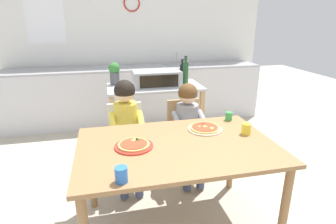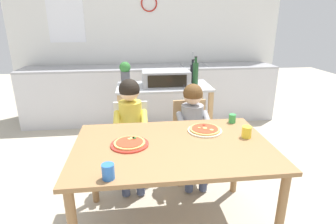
{
  "view_description": "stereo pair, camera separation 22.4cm",
  "coord_description": "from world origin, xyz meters",
  "px_view_note": "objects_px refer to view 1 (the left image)",
  "views": [
    {
      "loc": [
        -0.48,
        -1.76,
        1.63
      ],
      "look_at": [
        0.0,
        0.3,
        0.9
      ],
      "focal_mm": 29.22,
      "sensor_mm": 36.0,
      "label": 1
    },
    {
      "loc": [
        -0.26,
        -1.8,
        1.63
      ],
      "look_at": [
        0.0,
        0.3,
        0.9
      ],
      "focal_mm": 29.22,
      "sensor_mm": 36.0,
      "label": 2
    }
  ],
  "objects_px": {
    "potted_herb_plant": "(114,73)",
    "drinking_cup_yellow": "(246,129)",
    "dining_chair_left": "(127,138)",
    "drinking_cup_green": "(229,116)",
    "bottle_dark_olive_oil": "(182,73)",
    "bottle_clear_vinegar": "(186,73)",
    "pizza_plate_red_rimmed": "(134,145)",
    "toaster_oven": "(156,78)",
    "child_in_grey_shirt": "(189,121)",
    "pizza_plate_cream": "(205,128)",
    "dining_table": "(177,155)",
    "drinking_cup_blue": "(121,175)",
    "bottle_slim_sauce": "(183,72)",
    "dining_chair_right": "(185,133)",
    "kitchen_island_cart": "(155,109)",
    "child_in_yellow_shirt": "(127,122)"
  },
  "relations": [
    {
      "from": "pizza_plate_red_rimmed",
      "to": "drinking_cup_green",
      "type": "xyz_separation_m",
      "value": [
        0.9,
        0.35,
        0.03
      ]
    },
    {
      "from": "drinking_cup_green",
      "to": "bottle_dark_olive_oil",
      "type": "bearing_deg",
      "value": 97.94
    },
    {
      "from": "potted_herb_plant",
      "to": "child_in_yellow_shirt",
      "type": "bearing_deg",
      "value": -86.07
    },
    {
      "from": "toaster_oven",
      "to": "drinking_cup_blue",
      "type": "bearing_deg",
      "value": -107.19
    },
    {
      "from": "bottle_dark_olive_oil",
      "to": "kitchen_island_cart",
      "type": "bearing_deg",
      "value": -163.69
    },
    {
      "from": "dining_chair_right",
      "to": "child_in_grey_shirt",
      "type": "height_order",
      "value": "child_in_grey_shirt"
    },
    {
      "from": "potted_herb_plant",
      "to": "child_in_grey_shirt",
      "type": "relative_size",
      "value": 0.26
    },
    {
      "from": "bottle_dark_olive_oil",
      "to": "drinking_cup_yellow",
      "type": "distance_m",
      "value": 1.39
    },
    {
      "from": "bottle_slim_sauce",
      "to": "drinking_cup_yellow",
      "type": "relative_size",
      "value": 3.07
    },
    {
      "from": "child_in_grey_shirt",
      "to": "drinking_cup_blue",
      "type": "distance_m",
      "value": 1.28
    },
    {
      "from": "dining_chair_left",
      "to": "drinking_cup_green",
      "type": "relative_size",
      "value": 10.59
    },
    {
      "from": "bottle_slim_sauce",
      "to": "pizza_plate_cream",
      "type": "relative_size",
      "value": 0.97
    },
    {
      "from": "child_in_yellow_shirt",
      "to": "bottle_dark_olive_oil",
      "type": "bearing_deg",
      "value": 45.01
    },
    {
      "from": "toaster_oven",
      "to": "dining_chair_left",
      "type": "height_order",
      "value": "toaster_oven"
    },
    {
      "from": "dining_chair_right",
      "to": "child_in_grey_shirt",
      "type": "relative_size",
      "value": 0.8
    },
    {
      "from": "bottle_slim_sauce",
      "to": "drinking_cup_blue",
      "type": "xyz_separation_m",
      "value": [
        -0.91,
        -1.9,
        -0.19
      ]
    },
    {
      "from": "dining_table",
      "to": "kitchen_island_cart",
      "type": "bearing_deg",
      "value": 86.75
    },
    {
      "from": "dining_chair_left",
      "to": "child_in_grey_shirt",
      "type": "relative_size",
      "value": 0.8
    },
    {
      "from": "bottle_dark_olive_oil",
      "to": "dining_chair_left",
      "type": "bearing_deg",
      "value": -139.77
    },
    {
      "from": "dining_chair_right",
      "to": "drinking_cup_yellow",
      "type": "height_order",
      "value": "drinking_cup_yellow"
    },
    {
      "from": "toaster_oven",
      "to": "dining_chair_right",
      "type": "relative_size",
      "value": 0.67
    },
    {
      "from": "dining_chair_right",
      "to": "drinking_cup_yellow",
      "type": "xyz_separation_m",
      "value": [
        0.29,
        -0.71,
        0.31
      ]
    },
    {
      "from": "potted_herb_plant",
      "to": "drinking_cup_yellow",
      "type": "bearing_deg",
      "value": -56.27
    },
    {
      "from": "child_in_yellow_shirt",
      "to": "drinking_cup_green",
      "type": "distance_m",
      "value": 0.95
    },
    {
      "from": "potted_herb_plant",
      "to": "bottle_slim_sauce",
      "type": "bearing_deg",
      "value": 0.76
    },
    {
      "from": "dining_chair_left",
      "to": "drinking_cup_blue",
      "type": "height_order",
      "value": "drinking_cup_blue"
    },
    {
      "from": "bottle_slim_sauce",
      "to": "dining_chair_right",
      "type": "xyz_separation_m",
      "value": [
        -0.18,
        -0.73,
        -0.5
      ]
    },
    {
      "from": "bottle_clear_vinegar",
      "to": "pizza_plate_red_rimmed",
      "type": "bearing_deg",
      "value": -120.6
    },
    {
      "from": "dining_chair_right",
      "to": "drinking_cup_blue",
      "type": "height_order",
      "value": "drinking_cup_blue"
    },
    {
      "from": "drinking_cup_blue",
      "to": "dining_chair_left",
      "type": "bearing_deg",
      "value": 84.4
    },
    {
      "from": "bottle_clear_vinegar",
      "to": "drinking_cup_yellow",
      "type": "distance_m",
      "value": 1.29
    },
    {
      "from": "dining_chair_right",
      "to": "drinking_cup_blue",
      "type": "distance_m",
      "value": 1.41
    },
    {
      "from": "potted_herb_plant",
      "to": "kitchen_island_cart",
      "type": "bearing_deg",
      "value": -21.74
    },
    {
      "from": "drinking_cup_yellow",
      "to": "bottle_slim_sauce",
      "type": "bearing_deg",
      "value": 94.42
    },
    {
      "from": "toaster_oven",
      "to": "drinking_cup_yellow",
      "type": "relative_size",
      "value": 6.11
    },
    {
      "from": "bottle_slim_sauce",
      "to": "pizza_plate_cream",
      "type": "xyz_separation_m",
      "value": [
        -0.18,
        -1.29,
        -0.22
      ]
    },
    {
      "from": "bottle_clear_vinegar",
      "to": "kitchen_island_cart",
      "type": "bearing_deg",
      "value": -178.41
    },
    {
      "from": "child_in_grey_shirt",
      "to": "toaster_oven",
      "type": "bearing_deg",
      "value": 106.9
    },
    {
      "from": "toaster_oven",
      "to": "dining_table",
      "type": "xyz_separation_m",
      "value": [
        -0.1,
        -1.31,
        -0.31
      ]
    },
    {
      "from": "bottle_slim_sauce",
      "to": "bottle_clear_vinegar",
      "type": "relative_size",
      "value": 0.82
    },
    {
      "from": "dining_table",
      "to": "pizza_plate_red_rimmed",
      "type": "height_order",
      "value": "pizza_plate_red_rimmed"
    },
    {
      "from": "bottle_dark_olive_oil",
      "to": "dining_table",
      "type": "xyz_separation_m",
      "value": [
        -0.44,
        -1.42,
        -0.34
      ]
    },
    {
      "from": "bottle_dark_olive_oil",
      "to": "bottle_clear_vinegar",
      "type": "bearing_deg",
      "value": -81.6
    },
    {
      "from": "child_in_grey_shirt",
      "to": "pizza_plate_cream",
      "type": "distance_m",
      "value": 0.45
    },
    {
      "from": "potted_herb_plant",
      "to": "drinking_cup_yellow",
      "type": "relative_size",
      "value": 2.94
    },
    {
      "from": "drinking_cup_green",
      "to": "drinking_cup_blue",
      "type": "xyz_separation_m",
      "value": [
        -1.01,
        -0.78,
        0.01
      ]
    },
    {
      "from": "pizza_plate_red_rimmed",
      "to": "dining_chair_left",
      "type": "bearing_deg",
      "value": 90.02
    },
    {
      "from": "kitchen_island_cart",
      "to": "bottle_slim_sauce",
      "type": "relative_size",
      "value": 4.02
    },
    {
      "from": "toaster_oven",
      "to": "pizza_plate_red_rimmed",
      "type": "xyz_separation_m",
      "value": [
        -0.41,
        -1.28,
        -0.2
      ]
    },
    {
      "from": "potted_herb_plant",
      "to": "child_in_grey_shirt",
      "type": "xyz_separation_m",
      "value": [
        0.67,
        -0.84,
        -0.36
      ]
    }
  ]
}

